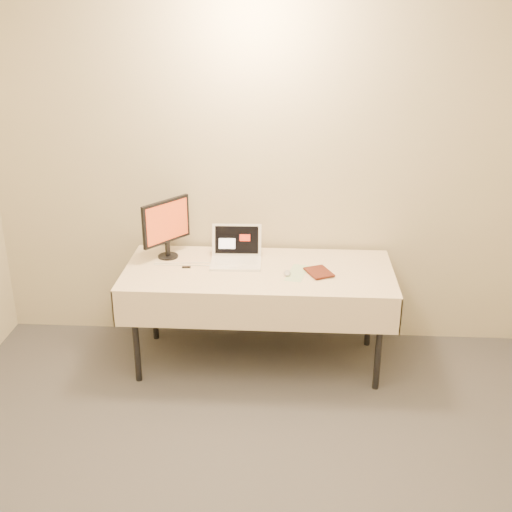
# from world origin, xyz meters

# --- Properties ---
(back_wall) EXTENTS (4.00, 0.10, 2.70)m
(back_wall) POSITION_xyz_m (0.00, 2.50, 1.35)
(back_wall) COLOR beige
(back_wall) RESTS_ON ground
(table) EXTENTS (1.86, 0.81, 0.74)m
(table) POSITION_xyz_m (0.00, 2.05, 0.68)
(table) COLOR black
(table) RESTS_ON ground
(laptop) EXTENTS (0.36, 0.32, 0.24)m
(laptop) POSITION_xyz_m (-0.17, 2.18, 0.80)
(laptop) COLOR white
(laptop) RESTS_ON table
(monitor) EXTENTS (0.28, 0.34, 0.43)m
(monitor) POSITION_xyz_m (-0.67, 2.23, 0.99)
(monitor) COLOR black
(monitor) RESTS_ON table
(book) EXTENTS (0.14, 0.08, 0.20)m
(book) POSITION_xyz_m (0.35, 1.96, 0.84)
(book) COLOR maroon
(book) RESTS_ON table
(alarm_clock) EXTENTS (0.14, 0.08, 0.05)m
(alarm_clock) POSITION_xyz_m (-0.17, 2.34, 0.76)
(alarm_clock) COLOR black
(alarm_clock) RESTS_ON table
(clicker) EXTENTS (0.05, 0.09, 0.02)m
(clicker) POSITION_xyz_m (0.20, 1.97, 0.75)
(clicker) COLOR #B5B5B7
(clicker) RESTS_ON table
(paper_form) EXTENTS (0.18, 0.31, 0.00)m
(paper_form) POSITION_xyz_m (0.27, 2.00, 0.74)
(paper_form) COLOR #B0D4A8
(paper_form) RESTS_ON table
(usb_dongle) EXTENTS (0.06, 0.02, 0.01)m
(usb_dongle) POSITION_xyz_m (-0.50, 2.04, 0.74)
(usb_dongle) COLOR black
(usb_dongle) RESTS_ON table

